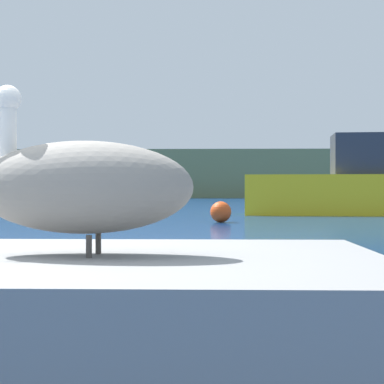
{
  "coord_description": "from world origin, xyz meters",
  "views": [
    {
      "loc": [
        1.5,
        -3.31,
        0.94
      ],
      "look_at": [
        0.82,
        18.18,
        0.84
      ],
      "focal_mm": 59.98,
      "sensor_mm": 36.0,
      "label": 1
    }
  ],
  "objects": [
    {
      "name": "hillside_backdrop",
      "position": [
        0.0,
        71.0,
        2.54
      ],
      "size": [
        140.0,
        16.98,
        5.08
      ],
      "primitive_type": "cube",
      "color": "#6B7A51",
      "rests_on": "ground"
    },
    {
      "name": "mooring_buoy",
      "position": [
        1.74,
        14.73,
        0.3
      ],
      "size": [
        0.6,
        0.6,
        0.6
      ],
      "primitive_type": "sphere",
      "color": "#E54C19",
      "rests_on": "ground"
    },
    {
      "name": "pelican",
      "position": [
        0.83,
        -0.05,
        0.96
      ],
      "size": [
        1.47,
        0.61,
        0.88
      ],
      "rotation": [
        0.0,
        0.0,
        3.06
      ],
      "color": "gray",
      "rests_on": "pier_dock"
    },
    {
      "name": "fishing_boat_yellow",
      "position": [
        6.77,
        20.2,
        0.99
      ],
      "size": [
        8.12,
        3.14,
        5.21
      ],
      "rotation": [
        0.0,
        0.0,
        -0.08
      ],
      "color": "yellow",
      "rests_on": "ground"
    },
    {
      "name": "pier_dock",
      "position": [
        0.84,
        -0.05,
        0.3
      ],
      "size": [
        3.1,
        2.17,
        0.6
      ],
      "primitive_type": "cube",
      "color": "gray",
      "rests_on": "ground"
    }
  ]
}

